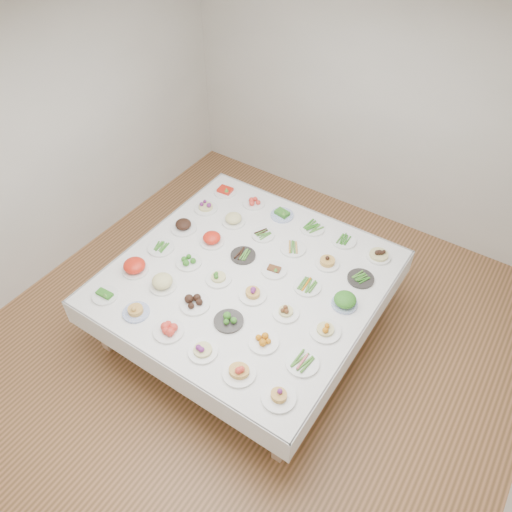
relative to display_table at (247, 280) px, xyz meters
The scene contains 38 objects.
room_envelope 1.16m from the display_table, 27.33° to the right, with size 5.02×5.02×2.81m.
display_table is the anchor object (origin of this frame).
dish_0 1.30m from the display_table, 134.53° to the right, with size 0.23×0.23×0.09m.
dish_1 1.06m from the display_table, 120.78° to the right, with size 0.23×0.23×0.12m.
dish_2 0.93m from the display_table, 100.95° to the right, with size 0.26×0.26×0.12m.
dish_3 0.93m from the display_table, 78.11° to the right, with size 0.24×0.24×0.13m.
dish_4 1.07m from the display_table, 58.73° to the right, with size 0.26×0.26×0.14m.
dish_5 1.30m from the display_table, 44.86° to the right, with size 0.26×0.26×0.14m.
dish_6 1.06m from the display_table, 149.27° to the right, with size 0.29×0.29×0.16m.
dish_7 0.79m from the display_table, 135.59° to the right, with size 0.24×0.24×0.16m.
dish_8 0.59m from the display_table, 107.62° to the right, with size 0.26×0.26×0.12m.
dish_9 0.58m from the display_table, 71.41° to the right, with size 0.25×0.25×0.10m.
dish_10 0.79m from the display_table, 45.37° to the right, with size 0.25×0.25×0.10m.
dish_11 1.07m from the display_table, 31.17° to the right, with size 0.27×0.27×0.06m.
dish_12 0.93m from the display_table, 169.15° to the right, with size 0.26×0.26×0.05m.
dish_13 0.59m from the display_table, 162.13° to the right, with size 0.24×0.24×0.10m.
dish_14 0.29m from the display_table, 134.20° to the right, with size 0.24×0.24×0.11m.
dish_15 0.29m from the display_table, 44.07° to the right, with size 0.25×0.25×0.13m.
dish_16 0.58m from the display_table, 19.52° to the right, with size 0.23×0.23×0.11m.
dish_17 0.94m from the display_table, 10.72° to the right, with size 0.26×0.26×0.15m.
dish_18 0.93m from the display_table, 169.04° to the left, with size 0.26×0.26×0.15m.
dish_19 0.58m from the display_table, 162.16° to the left, with size 0.24×0.24×0.13m.
dish_20 0.27m from the display_table, 133.20° to the left, with size 0.24×0.24×0.05m.
dish_21 0.28m from the display_table, 45.83° to the left, with size 0.24×0.24×0.09m.
dish_22 0.58m from the display_table, 18.48° to the left, with size 0.25×0.25×0.06m.
dish_23 0.94m from the display_table, 11.32° to the left, with size 0.25×0.25×0.14m.
dish_24 1.08m from the display_table, 148.85° to the left, with size 0.26×0.26×0.14m.
dish_25 0.77m from the display_table, 135.06° to the left, with size 0.24×0.24×0.13m.
dish_26 0.58m from the display_table, 108.12° to the left, with size 0.23×0.23×0.05m.
dish_27 0.57m from the display_table, 71.82° to the left, with size 0.25×0.25×0.06m.
dish_28 0.78m from the display_table, 44.39° to the left, with size 0.23×0.23×0.12m.
dish_29 1.05m from the display_table, 30.88° to the left, with size 0.24×0.24×0.05m.
dish_30 1.29m from the display_table, 135.39° to the left, with size 0.25×0.25×0.12m.
dish_31 1.06m from the display_table, 120.61° to the left, with size 0.24×0.24×0.10m.
dish_32 0.93m from the display_table, 101.14° to the left, with size 0.24×0.24×0.11m.
dish_33 0.93m from the display_table, 78.42° to the left, with size 0.26×0.25×0.06m.
dish_34 1.07m from the display_table, 59.58° to the left, with size 0.25×0.25×0.05m.
dish_35 1.29m from the display_table, 44.56° to the left, with size 0.23×0.23×0.13m.
Camera 1 is at (1.66, -2.51, 4.14)m, focal length 35.00 mm.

